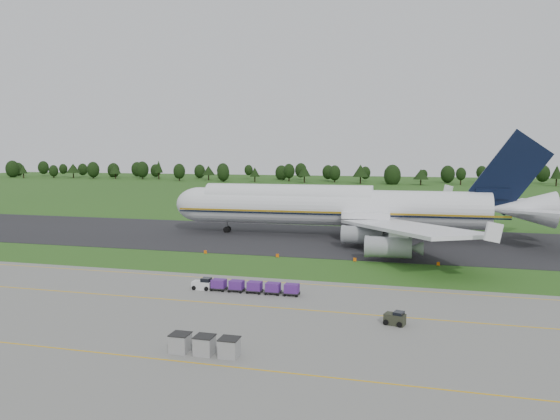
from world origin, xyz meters
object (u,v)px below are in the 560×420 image
(utility_cart, at_px, (395,319))
(edge_markers, at_px, (315,258))
(baggage_train, at_px, (243,286))
(aircraft, at_px, (344,207))
(uld_row, at_px, (205,345))

(utility_cart, relative_size, edge_markers, 0.06)
(edge_markers, bearing_deg, baggage_train, -101.76)
(aircraft, bearing_deg, edge_markers, -92.66)
(utility_cart, bearing_deg, baggage_train, 156.82)
(baggage_train, distance_m, uld_row, 21.86)
(aircraft, bearing_deg, baggage_train, -97.10)
(utility_cart, xyz_separation_m, edge_markers, (-14.92, 32.26, -0.36))
(edge_markers, bearing_deg, aircraft, 87.34)
(utility_cart, height_order, edge_markers, utility_cart)
(aircraft, xyz_separation_m, uld_row, (-2.61, -70.76, -5.54))
(utility_cart, distance_m, edge_markers, 35.55)
(aircraft, bearing_deg, uld_row, -92.11)
(baggage_train, bearing_deg, aircraft, 82.90)
(baggage_train, relative_size, edge_markers, 0.36)
(edge_markers, bearing_deg, utility_cart, -65.18)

